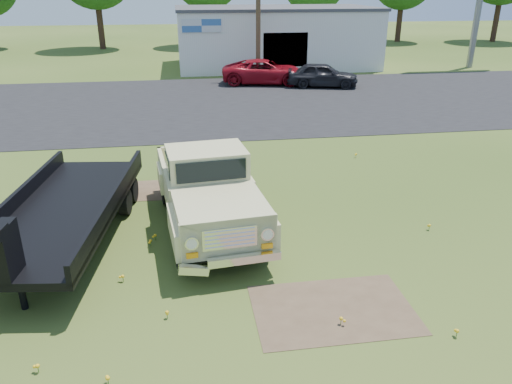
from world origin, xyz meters
TOP-DOWN VIEW (x-y plane):
  - ground at (0.00, 0.00)m, footprint 140.00×140.00m
  - asphalt_lot at (0.00, 15.00)m, footprint 90.00×14.00m
  - dirt_patch_a at (1.50, -3.00)m, footprint 3.00×2.00m
  - dirt_patch_b at (-2.00, 3.50)m, footprint 2.20×1.60m
  - commercial_building at (6.00, 26.99)m, footprint 14.20×8.20m
  - utility_pole_mid at (4.00, 22.00)m, footprint 1.60×0.30m
  - vintage_pickup_truck at (-0.58, 0.84)m, footprint 2.80×5.90m
  - flatbed_trailer at (-3.91, 0.57)m, footprint 3.22×7.29m
  - red_pickup at (4.09, 19.76)m, footprint 5.54×3.36m
  - dark_sedan at (7.25, 18.26)m, footprint 4.40×2.60m

SIDE VIEW (x-z plane):
  - ground at x=0.00m, z-range 0.00..0.00m
  - asphalt_lot at x=0.00m, z-range -0.01..0.01m
  - dirt_patch_a at x=1.50m, z-range -0.01..0.01m
  - dirt_patch_b at x=-2.00m, z-range -0.01..0.01m
  - dark_sedan at x=7.25m, z-range 0.00..1.40m
  - red_pickup at x=4.09m, z-range 0.00..1.44m
  - flatbed_trailer at x=-3.91m, z-range 0.00..1.92m
  - vintage_pickup_truck at x=-0.58m, z-range 0.00..2.07m
  - commercial_building at x=6.00m, z-range 0.03..4.18m
  - utility_pole_mid at x=4.00m, z-range 0.10..9.10m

